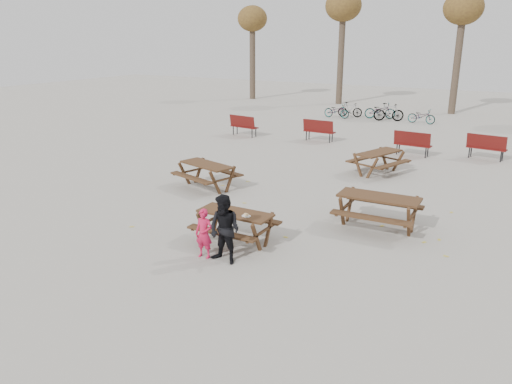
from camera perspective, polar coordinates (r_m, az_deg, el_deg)
The scene contains 14 objects.
ground at distance 12.16m, azimuth -2.35°, elevation -5.73°, with size 80.00×80.00×0.00m, color gray.
main_picnic_table at distance 11.94m, azimuth -2.38°, elevation -3.15°, with size 1.80×1.45×0.78m.
food_tray at distance 11.55m, azimuth -1.12°, elevation -2.76°, with size 0.18×0.11×0.04m, color white.
bread_roll at distance 11.54m, azimuth -1.12°, elevation -2.56°, with size 0.14×0.06×0.05m, color tan.
soda_bottle at distance 11.87m, azimuth -3.99°, elevation -1.96°, with size 0.07×0.07×0.17m.
child at distance 11.20m, azimuth -5.97°, elevation -4.74°, with size 0.42×0.27×1.14m, color #CA1945.
adult at distance 10.83m, azimuth -3.60°, elevation -4.31°, with size 0.75×0.59×1.55m, color black.
picnic_table_east at distance 13.21m, azimuth 13.76°, elevation -2.27°, with size 2.04×1.64×0.88m, color #331E12, non-canonical shape.
picnic_table_north at distance 16.34m, azimuth -5.63°, elevation 1.84°, with size 1.90×1.53×0.82m, color #331E12, non-canonical shape.
picnic_table_far at distance 18.52m, azimuth 13.80°, elevation 3.27°, with size 1.88×1.51×0.81m, color #331E12, non-canonical shape.
park_bench_row at distance 22.82m, azimuth 11.57°, elevation 6.33°, with size 12.62×1.44×1.03m.
bicycle_row at distance 30.79m, azimuth 13.52°, elevation 8.91°, with size 6.53×1.96×1.03m.
tree_row at distance 35.00m, azimuth 22.58°, elevation 18.52°, with size 32.17×3.52×8.26m.
fallen_leaves at distance 13.98m, azimuth 4.83°, elevation -2.60°, with size 11.00×11.00×0.01m, color gold, non-canonical shape.
Camera 1 is at (5.96, -9.45, 4.79)m, focal length 35.00 mm.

